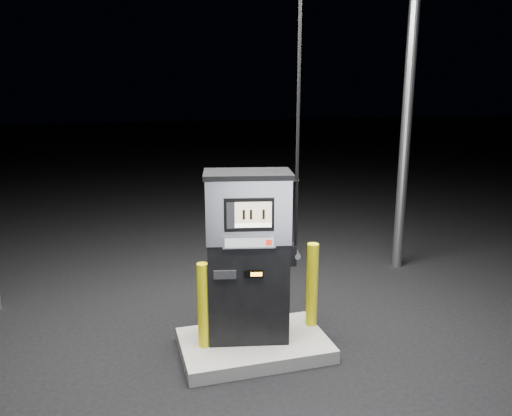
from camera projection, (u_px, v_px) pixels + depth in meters
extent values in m
plane|color=black|center=(254.00, 351.00, 5.53)|extent=(80.00, 80.00, 0.00)
cube|color=slate|center=(254.00, 345.00, 5.51)|extent=(1.60, 1.00, 0.15)
cylinder|color=gray|center=(406.00, 128.00, 7.67)|extent=(0.16, 0.16, 4.50)
cube|color=black|center=(248.00, 288.00, 5.44)|extent=(0.94, 0.66, 1.12)
cube|color=#B8B8BF|center=(248.00, 208.00, 5.23)|extent=(0.96, 0.68, 0.67)
cube|color=black|center=(248.00, 174.00, 5.15)|extent=(1.00, 0.73, 0.05)
cube|color=black|center=(249.00, 215.00, 4.98)|extent=(0.50, 0.13, 0.34)
cube|color=tan|center=(253.00, 213.00, 4.96)|extent=(0.36, 0.08, 0.22)
cube|color=white|center=(253.00, 225.00, 4.99)|extent=(0.36, 0.08, 0.04)
cube|color=#B8B8BF|center=(249.00, 242.00, 5.05)|extent=(0.53, 0.14, 0.13)
cube|color=#95989C|center=(249.00, 243.00, 5.03)|extent=(0.48, 0.11, 0.09)
cube|color=red|center=(269.00, 243.00, 5.04)|extent=(0.06, 0.02, 0.06)
cube|color=black|center=(254.00, 274.00, 5.13)|extent=(0.20, 0.06, 0.08)
cube|color=orange|center=(256.00, 274.00, 5.12)|extent=(0.12, 0.03, 0.04)
cube|color=black|center=(225.00, 275.00, 5.11)|extent=(0.23, 0.07, 0.09)
cube|color=black|center=(292.00, 254.00, 5.38)|extent=(0.12, 0.18, 0.22)
cylinder|color=gray|center=(296.00, 254.00, 5.39)|extent=(0.10, 0.21, 0.06)
cylinder|color=black|center=(298.00, 113.00, 4.99)|extent=(0.04, 0.04, 2.79)
cylinder|color=yellow|center=(204.00, 305.00, 5.25)|extent=(0.15, 0.15, 0.93)
cylinder|color=yellow|center=(312.00, 285.00, 5.73)|extent=(0.17, 0.17, 0.98)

